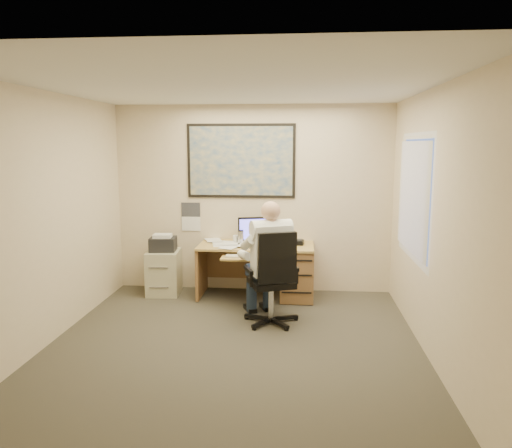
# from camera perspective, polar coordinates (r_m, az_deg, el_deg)

# --- Properties ---
(room_shell) EXTENTS (4.00, 4.50, 2.70)m
(room_shell) POSITION_cam_1_polar(r_m,az_deg,el_deg) (5.04, -2.82, 0.08)
(room_shell) COLOR #3C382E
(room_shell) RESTS_ON ground
(desk) EXTENTS (1.60, 0.97, 1.11)m
(desk) POSITION_cam_1_polar(r_m,az_deg,el_deg) (7.04, 2.68, -4.83)
(desk) COLOR tan
(desk) RESTS_ON ground
(world_map) EXTENTS (1.56, 0.03, 1.06)m
(world_map) POSITION_cam_1_polar(r_m,az_deg,el_deg) (7.21, -1.73, 7.21)
(world_map) COLOR #1E4C93
(world_map) RESTS_ON room_shell
(wall_calendar) EXTENTS (0.28, 0.01, 0.42)m
(wall_calendar) POSITION_cam_1_polar(r_m,az_deg,el_deg) (7.42, -7.45, 0.83)
(wall_calendar) COLOR white
(wall_calendar) RESTS_ON room_shell
(window_blinds) EXTENTS (0.06, 1.40, 1.30)m
(window_blinds) POSITION_cam_1_polar(r_m,az_deg,el_deg) (5.90, 17.64, 2.95)
(window_blinds) COLOR beige
(window_blinds) RESTS_ON room_shell
(filing_cabinet) EXTENTS (0.49, 0.57, 0.87)m
(filing_cabinet) POSITION_cam_1_polar(r_m,az_deg,el_deg) (7.34, -10.49, -4.97)
(filing_cabinet) COLOR #BCB897
(filing_cabinet) RESTS_ON ground
(office_chair) EXTENTS (0.88, 0.88, 1.15)m
(office_chair) POSITION_cam_1_polar(r_m,az_deg,el_deg) (6.02, 1.53, -8.34)
(office_chair) COLOR black
(office_chair) RESTS_ON ground
(person) EXTENTS (0.92, 1.06, 1.48)m
(person) POSITION_cam_1_polar(r_m,az_deg,el_deg) (5.99, 1.77, -4.43)
(person) COLOR white
(person) RESTS_ON office_chair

